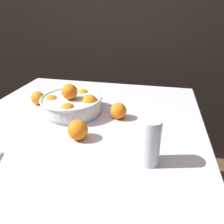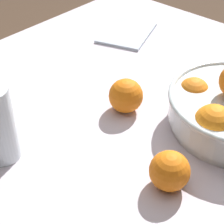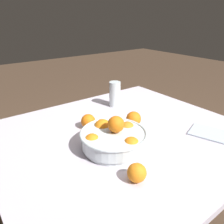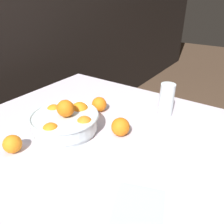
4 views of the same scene
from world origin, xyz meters
The scene contains 7 objects.
dining_table centered at (0.00, 0.00, 0.67)m, with size 1.05×1.18×0.74m.
fruit_bowl centered at (-0.07, 0.11, 0.79)m, with size 0.29×0.29×0.15m.
juice_glass centered at (0.30, -0.18, 0.82)m, with size 0.07×0.07×0.16m.
orange_loose_near_bowl centered at (0.15, 0.11, 0.78)m, with size 0.07×0.07×0.07m, color orange.
orange_loose_front centered at (0.03, -0.09, 0.78)m, with size 0.08×0.08×0.08m, color orange.
orange_loose_aside centered at (-0.29, 0.18, 0.78)m, with size 0.07×0.07×0.07m, color orange.
napkin centered at (-0.26, -0.33, 0.75)m, with size 0.18×0.14×0.01m, color silver.
Camera 4 is at (-0.61, -0.49, 1.26)m, focal length 35.00 mm.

